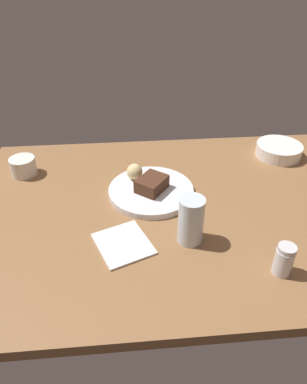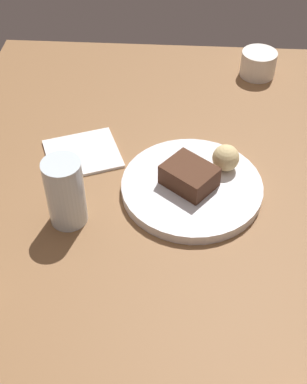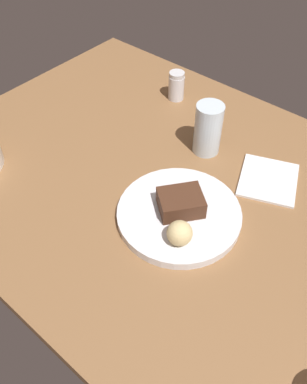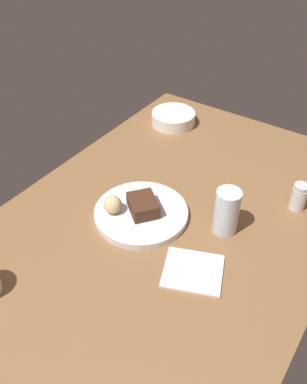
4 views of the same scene
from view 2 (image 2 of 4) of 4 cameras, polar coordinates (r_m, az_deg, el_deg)
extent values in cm
cube|color=brown|center=(93.24, -0.20, -3.22)|extent=(120.00, 84.00, 3.00)
cylinder|color=silver|center=(95.99, 4.18, 0.51)|extent=(25.80, 25.80, 1.97)
cube|color=#472819|center=(93.79, 3.92, 1.77)|extent=(11.01, 11.32, 4.05)
sphere|color=#DBC184|center=(97.41, 7.87, 3.70)|extent=(5.00, 5.00, 5.00)
cylinder|color=silver|center=(88.31, -9.59, -0.04)|extent=(6.53, 6.53, 12.82)
cylinder|color=silver|center=(128.57, 11.33, 13.54)|extent=(8.20, 8.20, 5.91)
cube|color=white|center=(104.76, -7.73, 4.15)|extent=(16.84, 17.64, 0.60)
camera|label=1|loc=(1.15, -52.94, 28.15)|focal=33.41mm
camera|label=3|loc=(1.10, 37.19, 36.81)|focal=37.75mm
camera|label=4|loc=(1.43, -22.60, 46.35)|focal=38.25mm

